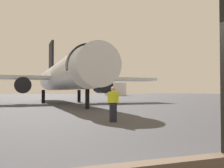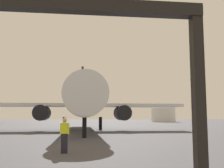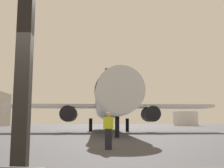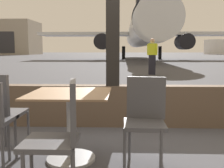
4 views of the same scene
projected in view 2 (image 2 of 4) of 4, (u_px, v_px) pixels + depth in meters
ground_plane at (65, 127)px, 43.63m from camera, size 220.00×220.00×0.00m
airplane at (83, 103)px, 34.73m from camera, size 25.90×31.21×10.34m
ground_crew_worker at (64, 135)px, 13.39m from camera, size 0.47×0.39×1.74m
fuel_storage_tank at (163, 115)px, 87.76m from camera, size 7.69×7.69×4.40m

